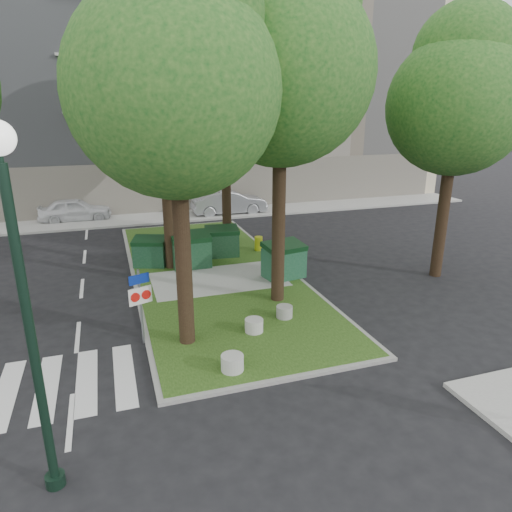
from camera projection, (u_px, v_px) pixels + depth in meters
name	position (u px, v px, depth m)	size (l,w,h in m)	color
ground	(267.00, 383.00, 11.19)	(120.00, 120.00, 0.00)	black
median_island	(212.00, 272.00, 18.54)	(6.00, 16.00, 0.12)	#1F4012
median_kerb	(212.00, 273.00, 18.55)	(6.30, 16.30, 0.10)	gray
building_sidewalk	(165.00, 217.00, 27.87)	(42.00, 3.00, 0.12)	#999993
zebra_crossing	(106.00, 377.00, 11.42)	(5.00, 3.00, 0.01)	silver
apartment_building	(144.00, 84.00, 32.18)	(41.00, 12.00, 16.00)	beige
tree_median_near_left	(177.00, 69.00, 10.81)	(5.20, 5.20, 10.53)	black
tree_median_near_right	(283.00, 53.00, 13.46)	(5.60, 5.60, 11.46)	black
tree_median_mid	(163.00, 92.00, 16.93)	(4.80, 4.80, 9.99)	black
tree_median_far	(225.00, 63.00, 20.18)	(5.80, 5.80, 11.93)	black
tree_street_right	(460.00, 92.00, 16.31)	(5.00, 5.00, 10.06)	black
dumpster_a	(150.00, 252.00, 19.01)	(1.56, 1.32, 1.24)	#0E341C
dumpster_b	(191.00, 250.00, 18.84)	(1.59, 1.12, 1.47)	#10381D
dumpster_c	(222.00, 242.00, 20.29)	(1.53, 1.14, 1.33)	black
dumpster_d	(284.00, 260.00, 17.66)	(1.72, 1.35, 1.43)	#15462A
bollard_left	(232.00, 363.00, 11.47)	(0.58, 0.58, 0.41)	#AFB0AB
bollard_right	(284.00, 312.00, 14.39)	(0.51, 0.51, 0.37)	gray
bollard_mid	(254.00, 325.00, 13.46)	(0.55, 0.55, 0.39)	#B0B0AB
litter_bin	(258.00, 243.00, 21.14)	(0.37, 0.37, 0.65)	#BBC417
street_lamp	(21.00, 279.00, 6.94)	(0.50, 0.50, 6.29)	black
traffic_sign_pole	(140.00, 297.00, 12.65)	(0.65, 0.26, 2.24)	slate
car_white	(75.00, 210.00, 26.95)	(1.64, 4.07, 1.39)	white
car_silver	(229.00, 202.00, 28.69)	(1.64, 4.70, 1.55)	#919398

